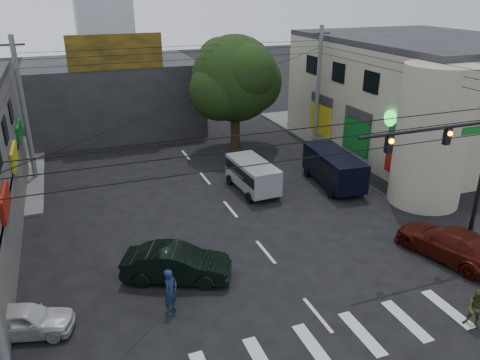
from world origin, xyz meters
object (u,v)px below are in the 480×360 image
utility_pole_far_left (24,111)px  pedestrian_olive (477,310)px  street_tree (235,79)px  navy_van (334,169)px  dark_sedan (177,264)px  traffic_officer (171,291)px  white_compact (24,320)px  silver_minivan (253,177)px  utility_pole_far_right (318,87)px  maroon_sedan (451,243)px  traffic_gantry (458,157)px

utility_pole_far_left → pedestrian_olive: size_ratio=5.86×
street_tree → navy_van: bearing=-69.5°
dark_sedan → traffic_officer: bearing=-174.9°
white_compact → silver_minivan: (12.69, 9.10, 0.35)m
utility_pole_far_right → pedestrian_olive: bearing=-104.0°
utility_pole_far_right → traffic_officer: size_ratio=4.88×
utility_pole_far_right → dark_sedan: utility_pole_far_right is taller
white_compact → silver_minivan: silver_minivan is taller
utility_pole_far_left → maroon_sedan: bearing=-43.7°
dark_sedan → maroon_sedan: (12.32, -2.82, -0.00)m
traffic_gantry → utility_pole_far_left: 25.00m
dark_sedan → maroon_sedan: bearing=-78.5°
maroon_sedan → dark_sedan: bearing=-27.7°
silver_minivan → street_tree: bearing=-15.7°
traffic_gantry → maroon_sedan: (-0.00, -0.50, -4.07)m
traffic_officer → pedestrian_olive: size_ratio=1.20×
utility_pole_far_left → pedestrian_olive: (15.61, -21.67, -3.81)m
street_tree → utility_pole_far_right: utility_pole_far_right is taller
street_tree → white_compact: bearing=-130.3°
utility_pole_far_right → silver_minivan: bearing=-139.9°
traffic_officer → utility_pole_far_right: bearing=3.2°
pedestrian_olive → silver_minivan: bearing=158.1°
utility_pole_far_right → white_compact: bearing=-142.5°
street_tree → white_compact: 22.95m
traffic_gantry → traffic_officer: 13.62m
traffic_officer → maroon_sedan: bearing=-46.8°
traffic_gantry → utility_pole_far_right: bearing=81.1°
street_tree → white_compact: size_ratio=2.34×
dark_sedan → traffic_officer: traffic_officer is taller
utility_pole_far_left → white_compact: (0.00, -16.10, -4.01)m
white_compact → traffic_officer: traffic_officer is taller
street_tree → utility_pole_far_left: size_ratio=0.95×
street_tree → navy_van: 10.54m
pedestrian_olive → traffic_gantry: bearing=116.6°
white_compact → traffic_officer: (5.27, -0.66, 0.35)m
dark_sedan → navy_van: navy_van is taller
utility_pole_far_right → maroon_sedan: bearing=-98.7°
utility_pole_far_left → traffic_officer: size_ratio=4.88×
street_tree → pedestrian_olive: bearing=-87.2°
utility_pole_far_right → silver_minivan: 11.47m
traffic_officer → street_tree: bearing=19.0°
traffic_gantry → white_compact: size_ratio=1.93×
traffic_gantry → dark_sedan: traffic_gantry is taller
utility_pole_far_left → utility_pole_far_right: same height
silver_minivan → navy_van: navy_van is taller
traffic_gantry → maroon_sedan: traffic_gantry is taller
maroon_sedan → traffic_officer: traffic_officer is taller
utility_pole_far_left → maroon_sedan: (18.32, -17.51, -3.84)m
street_tree → dark_sedan: 18.45m
white_compact → navy_van: size_ratio=0.68×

